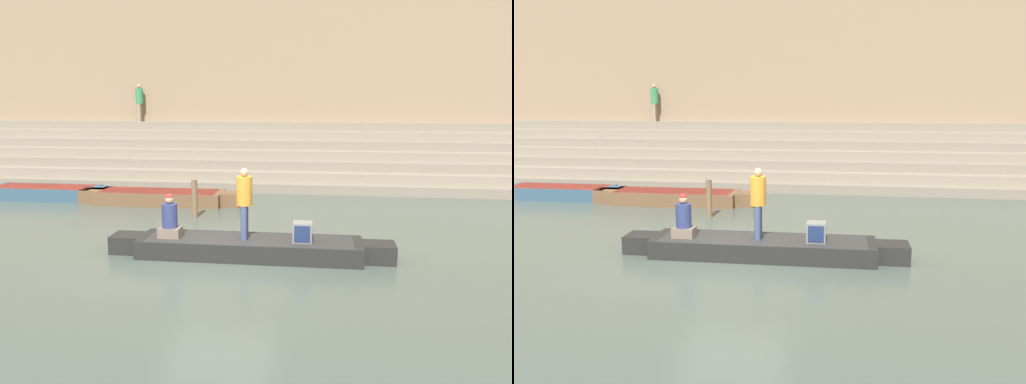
# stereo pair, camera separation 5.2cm
# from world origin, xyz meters

# --- Properties ---
(ground_plane) EXTENTS (120.00, 120.00, 0.00)m
(ground_plane) POSITION_xyz_m (0.00, 0.00, 0.00)
(ground_plane) COLOR #47544C
(ghat_steps) EXTENTS (36.00, 4.47, 2.63)m
(ghat_steps) POSITION_xyz_m (0.00, 11.39, 0.94)
(ghat_steps) COLOR gray
(ghat_steps) RESTS_ON ground
(back_wall) EXTENTS (34.20, 1.28, 8.83)m
(back_wall) POSITION_xyz_m (0.00, 13.59, 4.39)
(back_wall) COLOR #937A60
(back_wall) RESTS_ON ground
(rowboat_main) EXTENTS (6.72, 1.38, 0.43)m
(rowboat_main) POSITION_xyz_m (0.65, 0.51, 0.23)
(rowboat_main) COLOR black
(rowboat_main) RESTS_ON ground
(person_standing) EXTENTS (0.37, 0.37, 1.68)m
(person_standing) POSITION_xyz_m (0.53, 0.50, 1.39)
(person_standing) COLOR #3D4C75
(person_standing) RESTS_ON rowboat_main
(person_rowing) EXTENTS (0.52, 0.41, 1.05)m
(person_rowing) POSITION_xyz_m (-1.25, 0.42, 0.84)
(person_rowing) COLOR #756656
(person_rowing) RESTS_ON rowboat_main
(tv_set) EXTENTS (0.44, 0.41, 0.46)m
(tv_set) POSITION_xyz_m (1.89, 0.43, 0.66)
(tv_set) COLOR slate
(tv_set) RESTS_ON rowboat_main
(moored_boat_shore) EXTENTS (5.81, 1.35, 0.47)m
(moored_boat_shore) POSITION_xyz_m (-3.41, 6.13, 0.25)
(moored_boat_shore) COLOR brown
(moored_boat_shore) RESTS_ON ground
(moored_boat_distant) EXTENTS (5.14, 1.35, 0.47)m
(moored_boat_distant) POSITION_xyz_m (-7.99, 6.47, 0.25)
(moored_boat_distant) COLOR #33516B
(moored_boat_distant) RESTS_ON ground
(mooring_post) EXTENTS (0.18, 0.18, 1.20)m
(mooring_post) POSITION_xyz_m (-1.63, 4.24, 0.60)
(mooring_post) COLOR brown
(mooring_post) RESTS_ON ground
(person_on_steps) EXTENTS (0.35, 0.35, 1.77)m
(person_on_steps) POSITION_xyz_m (-6.45, 12.67, 3.65)
(person_on_steps) COLOR gray
(person_on_steps) RESTS_ON ghat_steps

